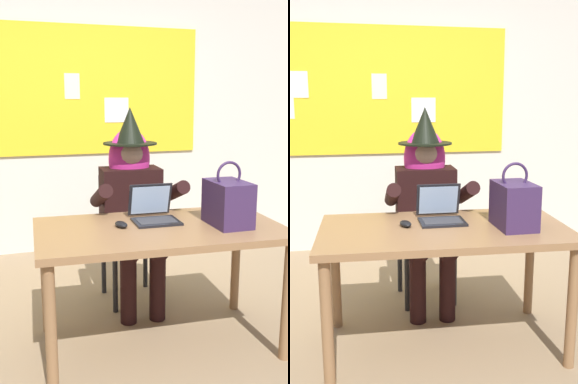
% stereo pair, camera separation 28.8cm
% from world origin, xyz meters
% --- Properties ---
extents(ground_plane, '(24.00, 24.00, 0.00)m').
position_xyz_m(ground_plane, '(0.00, 0.00, 0.00)').
color(ground_plane, '#937A5B').
extents(wall_back_bulletin, '(6.27, 2.19, 2.63)m').
position_xyz_m(wall_back_bulletin, '(-0.00, 2.01, 1.33)').
color(wall_back_bulletin, silver).
rests_on(wall_back_bulletin, ground).
extents(desk_main, '(1.47, 0.85, 0.75)m').
position_xyz_m(desk_main, '(0.15, 0.01, 0.66)').
color(desk_main, '#8E6642').
rests_on(desk_main, ground).
extents(chair_at_desk, '(0.44, 0.44, 0.92)m').
position_xyz_m(chair_at_desk, '(0.16, 0.76, 0.52)').
color(chair_at_desk, '#2D3347').
rests_on(chair_at_desk, ground).
extents(person_costumed, '(0.61, 0.67, 1.42)m').
position_xyz_m(person_costumed, '(0.16, 0.63, 0.80)').
color(person_costumed, black).
rests_on(person_costumed, ground).
extents(laptop, '(0.28, 0.28, 0.22)m').
position_xyz_m(laptop, '(0.16, 0.15, 0.79)').
color(laptop, black).
rests_on(laptop, desk_main).
extents(computer_mouse, '(0.08, 0.12, 0.03)m').
position_xyz_m(computer_mouse, '(-0.06, 0.06, 0.76)').
color(computer_mouse, black).
rests_on(computer_mouse, desk_main).
extents(handbag, '(0.20, 0.30, 0.38)m').
position_xyz_m(handbag, '(0.54, -0.07, 0.88)').
color(handbag, '#38234C').
rests_on(handbag, desk_main).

